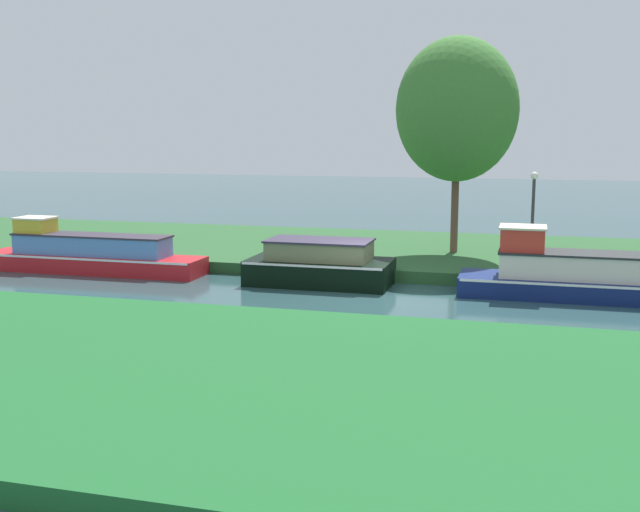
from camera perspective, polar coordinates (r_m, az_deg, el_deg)
ground_plane at (r=22.60m, az=3.84°, el=-2.92°), size 120.00×120.00×0.00m
riverbank_far at (r=29.34m, az=6.59°, el=0.23°), size 72.00×10.00×0.40m
riverbank_near at (r=14.14m, az=-3.59°, el=-9.52°), size 72.00×10.00×0.40m
navy_barge at (r=23.28m, az=19.23°, el=-1.45°), size 7.45×1.90×2.05m
black_narrowboat at (r=24.06m, az=-0.02°, el=-0.66°), size 4.49×2.18×1.42m
red_cruiser at (r=27.36m, az=-16.77°, el=0.11°), size 7.94×1.55×1.84m
willow_tree_left at (r=27.94m, az=10.15°, el=10.67°), size 4.32×3.88×7.68m
lamp_post at (r=25.05m, az=15.56°, el=3.38°), size 0.24×0.24×3.12m
mooring_post_near at (r=24.87m, az=3.02°, el=-0.21°), size 0.15×0.15×0.56m
mooring_post_far at (r=24.37m, az=19.56°, el=-0.75°), size 0.12×0.12×0.70m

